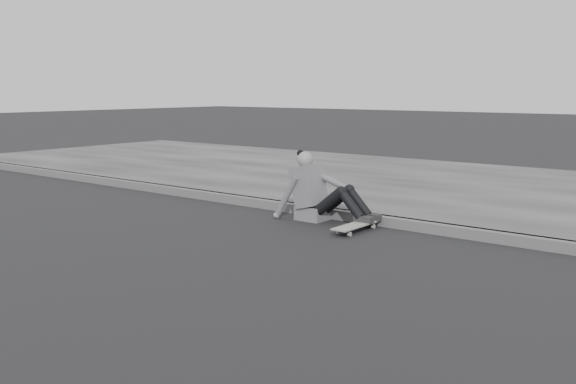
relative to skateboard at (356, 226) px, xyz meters
name	(u,v)px	position (x,y,z in m)	size (l,w,h in m)	color
ground	(334,295)	(1.10, -2.09, -0.07)	(80.00, 80.00, 0.00)	black
curb	(463,232)	(1.10, 0.49, -0.01)	(24.00, 0.16, 0.12)	#4E4E4E
sidewalk	(545,197)	(1.10, 3.51, -0.01)	(24.00, 6.00, 0.12)	#3D3D3D
skateboard	(356,226)	(0.00, 0.00, 0.00)	(0.20, 0.78, 0.09)	gray
seated_woman	(317,192)	(-0.73, 0.25, 0.29)	(1.38, 0.46, 0.88)	#575759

